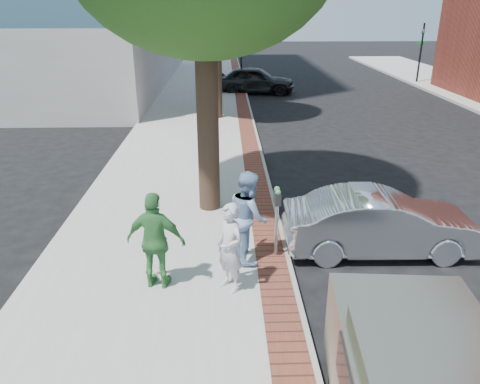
{
  "coord_description": "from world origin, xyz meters",
  "views": [
    {
      "loc": [
        -0.19,
        -8.95,
        4.92
      ],
      "look_at": [
        0.11,
        0.27,
        1.2
      ],
      "focal_mm": 35.0,
      "sensor_mm": 36.0,
      "label": 1
    }
  ],
  "objects_px": {
    "parking_meter": "(277,208)",
    "person_green": "(156,241)",
    "sedan_silver": "(381,223)",
    "person_officer": "(249,216)",
    "bg_car": "(255,80)",
    "person_gray": "(230,248)"
  },
  "relations": [
    {
      "from": "bg_car",
      "to": "person_officer",
      "type": "bearing_deg",
      "value": -176.57
    },
    {
      "from": "parking_meter",
      "to": "person_gray",
      "type": "relative_size",
      "value": 0.89
    },
    {
      "from": "person_gray",
      "to": "parking_meter",
      "type": "bearing_deg",
      "value": 104.89
    },
    {
      "from": "person_green",
      "to": "parking_meter",
      "type": "bearing_deg",
      "value": -143.69
    },
    {
      "from": "person_gray",
      "to": "bg_car",
      "type": "distance_m",
      "value": 20.69
    },
    {
      "from": "person_gray",
      "to": "person_green",
      "type": "xyz_separation_m",
      "value": [
        -1.29,
        0.15,
        0.08
      ]
    },
    {
      "from": "person_gray",
      "to": "person_officer",
      "type": "distance_m",
      "value": 1.16
    },
    {
      "from": "person_officer",
      "to": "person_green",
      "type": "distance_m",
      "value": 1.93
    },
    {
      "from": "person_gray",
      "to": "sedan_silver",
      "type": "distance_m",
      "value": 3.55
    },
    {
      "from": "person_gray",
      "to": "person_green",
      "type": "distance_m",
      "value": 1.31
    },
    {
      "from": "person_green",
      "to": "bg_car",
      "type": "relative_size",
      "value": 0.39
    },
    {
      "from": "person_gray",
      "to": "person_officer",
      "type": "relative_size",
      "value": 0.9
    },
    {
      "from": "person_officer",
      "to": "bg_car",
      "type": "xyz_separation_m",
      "value": [
        1.35,
        19.53,
        -0.29
      ]
    },
    {
      "from": "parking_meter",
      "to": "person_officer",
      "type": "distance_m",
      "value": 0.58
    },
    {
      "from": "parking_meter",
      "to": "bg_car",
      "type": "height_order",
      "value": "parking_meter"
    },
    {
      "from": "sedan_silver",
      "to": "parking_meter",
      "type": "bearing_deg",
      "value": 99.88
    },
    {
      "from": "sedan_silver",
      "to": "bg_car",
      "type": "distance_m",
      "value": 19.14
    },
    {
      "from": "parking_meter",
      "to": "person_officer",
      "type": "relative_size",
      "value": 0.8
    },
    {
      "from": "sedan_silver",
      "to": "bg_car",
      "type": "bearing_deg",
      "value": 5.18
    },
    {
      "from": "bg_car",
      "to": "sedan_silver",
      "type": "bearing_deg",
      "value": -168.27
    },
    {
      "from": "sedan_silver",
      "to": "person_officer",
      "type": "bearing_deg",
      "value": 99.72
    },
    {
      "from": "parking_meter",
      "to": "person_green",
      "type": "distance_m",
      "value": 2.47
    }
  ]
}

